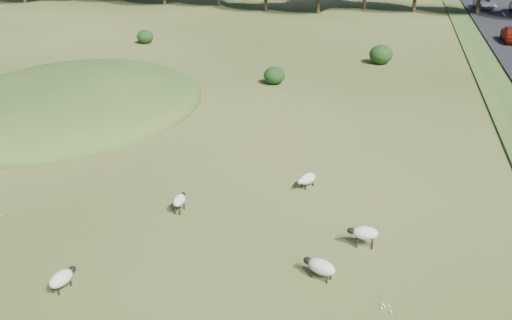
{
  "coord_description": "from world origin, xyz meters",
  "views": [
    {
      "loc": [
        7.59,
        -18.85,
        11.06
      ],
      "look_at": [
        2.0,
        4.0,
        1.0
      ],
      "focal_mm": 40.0,
      "sensor_mm": 36.0,
      "label": 1
    }
  ],
  "objects_px": {
    "car_5": "(484,3)",
    "sheep_4": "(307,179)",
    "sheep_0": "(364,233)",
    "car_4": "(512,34)",
    "sheep_3": "(179,200)",
    "sheep_1": "(321,267)",
    "sheep_2": "(62,278)"
  },
  "relations": [
    {
      "from": "car_4",
      "to": "sheep_4",
      "type": "bearing_deg",
      "value": -111.47
    },
    {
      "from": "sheep_3",
      "to": "sheep_4",
      "type": "bearing_deg",
      "value": -52.97
    },
    {
      "from": "sheep_2",
      "to": "sheep_1",
      "type": "bearing_deg",
      "value": -59.66
    },
    {
      "from": "sheep_4",
      "to": "car_4",
      "type": "bearing_deg",
      "value": -172.62
    },
    {
      "from": "sheep_1",
      "to": "sheep_0",
      "type": "bearing_deg",
      "value": -95.24
    },
    {
      "from": "sheep_3",
      "to": "car_5",
      "type": "height_order",
      "value": "car_5"
    },
    {
      "from": "sheep_1",
      "to": "car_4",
      "type": "height_order",
      "value": "car_4"
    },
    {
      "from": "sheep_3",
      "to": "car_5",
      "type": "distance_m",
      "value": 62.99
    },
    {
      "from": "sheep_1",
      "to": "sheep_2",
      "type": "relative_size",
      "value": 1.07
    },
    {
      "from": "sheep_2",
      "to": "sheep_3",
      "type": "xyz_separation_m",
      "value": [
        1.79,
        5.85,
        0.1
      ]
    },
    {
      "from": "sheep_4",
      "to": "car_5",
      "type": "distance_m",
      "value": 58.43
    },
    {
      "from": "sheep_0",
      "to": "car_5",
      "type": "distance_m",
      "value": 62.17
    },
    {
      "from": "sheep_0",
      "to": "sheep_2",
      "type": "relative_size",
      "value": 0.98
    },
    {
      "from": "sheep_0",
      "to": "car_4",
      "type": "height_order",
      "value": "car_4"
    },
    {
      "from": "sheep_2",
      "to": "sheep_0",
      "type": "bearing_deg",
      "value": -49.66
    },
    {
      "from": "sheep_4",
      "to": "car_4",
      "type": "height_order",
      "value": "car_4"
    },
    {
      "from": "sheep_1",
      "to": "sheep_3",
      "type": "xyz_separation_m",
      "value": [
        -6.19,
        3.27,
        0.07
      ]
    },
    {
      "from": "sheep_4",
      "to": "sheep_3",
      "type": "bearing_deg",
      "value": -24.72
    },
    {
      "from": "sheep_0",
      "to": "sheep_4",
      "type": "distance_m",
      "value": 5.21
    },
    {
      "from": "sheep_4",
      "to": "car_4",
      "type": "xyz_separation_m",
      "value": [
        13.74,
        34.93,
        0.54
      ]
    },
    {
      "from": "sheep_4",
      "to": "car_5",
      "type": "relative_size",
      "value": 0.24
    },
    {
      "from": "sheep_1",
      "to": "car_5",
      "type": "xyz_separation_m",
      "value": [
        12.21,
        63.51,
        0.47
      ]
    },
    {
      "from": "sheep_0",
      "to": "sheep_1",
      "type": "distance_m",
      "value": 2.64
    },
    {
      "from": "sheep_0",
      "to": "car_5",
      "type": "bearing_deg",
      "value": -103.36
    },
    {
      "from": "sheep_0",
      "to": "sheep_4",
      "type": "bearing_deg",
      "value": -60.91
    },
    {
      "from": "car_4",
      "to": "car_5",
      "type": "relative_size",
      "value": 0.87
    },
    {
      "from": "sheep_1",
      "to": "sheep_3",
      "type": "relative_size",
      "value": 1.24
    },
    {
      "from": "car_5",
      "to": "sheep_4",
      "type": "bearing_deg",
      "value": -103.6
    },
    {
      "from": "sheep_0",
      "to": "sheep_3",
      "type": "distance_m",
      "value": 7.51
    },
    {
      "from": "sheep_0",
      "to": "sheep_3",
      "type": "bearing_deg",
      "value": -10.54
    },
    {
      "from": "sheep_1",
      "to": "car_5",
      "type": "bearing_deg",
      "value": -77.52
    },
    {
      "from": "sheep_1",
      "to": "car_5",
      "type": "relative_size",
      "value": 0.26
    }
  ]
}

